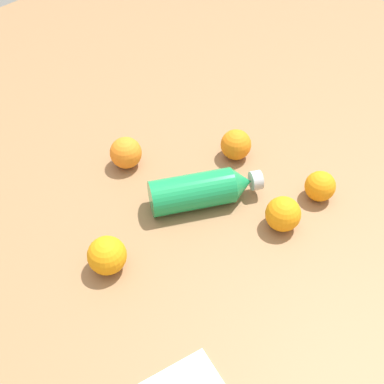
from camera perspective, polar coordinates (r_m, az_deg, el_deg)
The scene contains 7 objects.
ground_plane at distance 1.09m, azimuth 2.67°, elevation -1.72°, with size 2.40×2.40×0.00m, color olive.
water_bottle at distance 1.07m, azimuth 1.32°, elevation 0.24°, with size 0.24×0.19×0.08m.
orange_0 at distance 1.19m, azimuth 5.10°, elevation 5.48°, with size 0.07×0.07×0.07m, color orange.
orange_1 at distance 0.97m, azimuth -9.80°, elevation -7.23°, with size 0.08×0.08×0.08m, color orange.
orange_2 at distance 1.04m, azimuth 10.48°, elevation -2.52°, with size 0.07×0.07×0.07m, color orange.
orange_3 at distance 1.12m, azimuth 14.59°, elevation 0.66°, with size 0.07×0.07×0.07m, color orange.
orange_4 at distance 1.17m, azimuth -7.66°, elevation 4.52°, with size 0.08×0.08×0.08m, color orange.
Camera 1 is at (0.59, 0.45, 0.80)m, focal length 46.14 mm.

